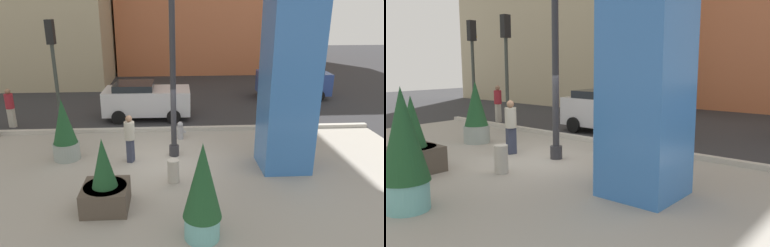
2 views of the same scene
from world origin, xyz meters
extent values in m
plane|color=#2D2D30|center=(0.00, 4.00, 0.00)|extent=(60.00, 60.00, 0.00)
cube|color=#9E998E|center=(0.00, -2.00, 0.00)|extent=(18.00, 10.00, 0.02)
cube|color=#B7B2A8|center=(0.00, 3.12, 0.08)|extent=(18.00, 0.24, 0.16)
cylinder|color=#2D2D33|center=(0.35, 0.45, 0.20)|extent=(0.36, 0.36, 0.40)
cylinder|color=#2D2D33|center=(0.35, 0.45, 3.58)|extent=(0.20, 0.20, 7.17)
cube|color=#3870BC|center=(4.01, -0.68, 3.14)|extent=(1.57, 1.57, 6.29)
cylinder|color=#6BB2B2|center=(0.95, -4.45, 0.30)|extent=(0.85, 0.85, 0.60)
cylinder|color=#382819|center=(0.95, -4.45, 0.58)|extent=(0.78, 0.78, 0.04)
cone|color=#1E4C28|center=(0.95, -4.45, 1.52)|extent=(0.92, 0.92, 1.85)
cylinder|color=gray|center=(-3.47, 0.38, 0.32)|extent=(0.92, 0.92, 0.63)
cylinder|color=#382819|center=(-3.47, 0.38, 0.61)|extent=(0.85, 0.85, 0.04)
cone|color=#1E4C28|center=(-3.47, 0.38, 1.43)|extent=(0.82, 0.82, 1.59)
cube|color=#4C4238|center=(-1.54, -3.00, 0.34)|extent=(1.22, 1.22, 0.69)
cylinder|color=#382819|center=(-1.54, -3.00, 0.67)|extent=(1.16, 1.16, 0.04)
cone|color=#1E4C28|center=(-1.54, -3.00, 1.36)|extent=(0.68, 0.68, 1.36)
cylinder|color=#99999E|center=(0.63, 2.11, 0.28)|extent=(0.26, 0.26, 0.55)
sphere|color=#99999E|center=(0.63, 2.11, 0.63)|extent=(0.24, 0.24, 0.24)
cylinder|color=#99999E|center=(0.80, 2.11, 0.30)|extent=(0.12, 0.10, 0.10)
cylinder|color=#B2ADA3|center=(0.30, -1.59, 0.38)|extent=(0.36, 0.36, 0.75)
cylinder|color=#333833|center=(-4.19, 2.44, 1.91)|extent=(0.14, 0.14, 3.83)
cube|color=black|center=(-4.19, 2.44, 4.28)|extent=(0.28, 0.32, 0.90)
sphere|color=green|center=(-4.19, 2.61, 4.28)|extent=(0.18, 0.18, 0.18)
cube|color=silver|center=(-0.86, 5.11, 0.84)|extent=(4.09, 1.95, 1.14)
cube|color=#1E2328|center=(-1.47, 5.12, 1.56)|extent=(1.85, 1.69, 0.30)
cylinder|color=black|center=(0.41, 6.04, 0.32)|extent=(0.64, 0.23, 0.64)
cylinder|color=black|center=(0.38, 4.15, 0.32)|extent=(0.64, 0.23, 0.64)
cylinder|color=black|center=(-2.10, 6.08, 0.32)|extent=(0.64, 0.23, 0.64)
cylinder|color=black|center=(-2.13, 4.19, 0.32)|extent=(0.64, 0.23, 0.64)
cube|color=#2D4793|center=(7.36, 8.48, 0.88)|extent=(4.05, 2.00, 1.23)
cube|color=#1E2328|center=(7.96, 8.46, 1.71)|extent=(1.85, 1.71, 0.41)
cylinder|color=black|center=(6.09, 7.58, 0.32)|extent=(0.65, 0.24, 0.64)
cylinder|color=black|center=(6.15, 9.45, 0.32)|extent=(0.65, 0.24, 0.64)
cylinder|color=black|center=(8.57, 7.50, 0.32)|extent=(0.65, 0.24, 0.64)
cylinder|color=black|center=(8.63, 9.37, 0.32)|extent=(0.65, 0.24, 0.64)
cube|color=#33384C|center=(-1.17, 0.01, 0.42)|extent=(0.27, 0.32, 0.84)
cylinder|color=#B2AD9E|center=(-1.17, 0.01, 1.16)|extent=(0.44, 0.44, 0.63)
sphere|color=#8C664C|center=(-1.17, 0.01, 1.59)|extent=(0.23, 0.23, 0.23)
cube|color=#B2AD9E|center=(-6.83, 4.06, 0.44)|extent=(0.32, 0.26, 0.87)
cylinder|color=maroon|center=(-6.83, 4.06, 1.20)|extent=(0.43, 0.43, 0.66)
sphere|color=#8C664C|center=(-6.83, 4.06, 1.65)|extent=(0.24, 0.24, 0.24)
camera|label=1|loc=(0.27, -11.74, 5.38)|focal=33.82mm
camera|label=2|loc=(8.22, -7.97, 2.89)|focal=36.81mm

